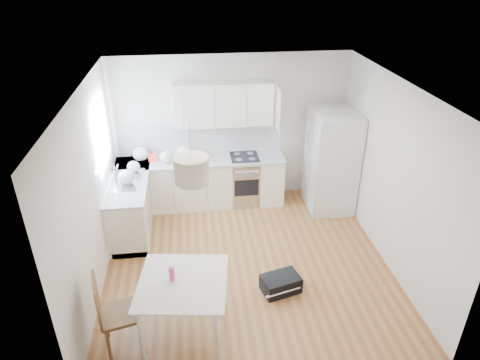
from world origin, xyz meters
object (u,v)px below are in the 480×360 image
(refrigerator, at_px, (332,161))
(dining_table, at_px, (183,288))
(dining_chair, at_px, (120,312))
(gym_bag, at_px, (281,284))

(refrigerator, xyz_separation_m, dining_table, (-2.66, -2.72, -0.19))
(refrigerator, height_order, dining_chair, refrigerator)
(dining_table, relative_size, gym_bag, 2.24)
(dining_table, height_order, dining_chair, dining_chair)
(dining_chair, relative_size, gym_bag, 2.02)
(dining_chair, bearing_deg, refrigerator, 26.61)
(dining_table, height_order, gym_bag, dining_table)
(dining_chair, distance_m, gym_bag, 2.19)
(refrigerator, distance_m, dining_chair, 4.43)
(refrigerator, distance_m, dining_table, 3.81)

